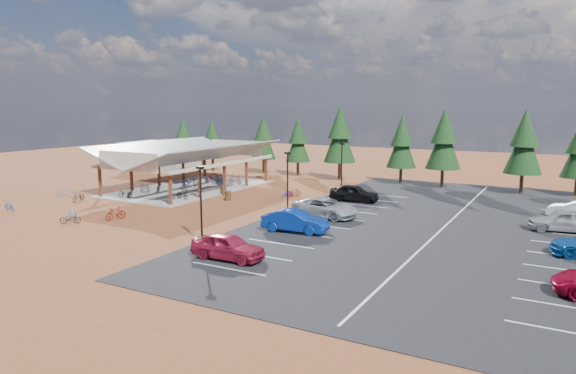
{
  "coord_description": "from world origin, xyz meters",
  "views": [
    {
      "loc": [
        26.43,
        -36.71,
        9.18
      ],
      "look_at": [
        3.89,
        4.09,
        1.69
      ],
      "focal_mm": 32.0,
      "sensor_mm": 36.0,
      "label": 1
    }
  ],
  "objects_px": {
    "bike_1": "(145,186)",
    "bike_5": "(184,188)",
    "trash_bin_1": "(224,190)",
    "bike_6": "(219,180)",
    "bike_0": "(125,193)",
    "car_1": "(295,221)",
    "bike_4": "(182,194)",
    "bike_3": "(213,177)",
    "bike_10": "(9,206)",
    "bike_12": "(70,218)",
    "car_4": "(354,193)",
    "bike_pavilion": "(190,154)",
    "bike_7": "(235,180)",
    "lamp_post_1": "(288,177)",
    "trash_bin_0": "(228,196)",
    "bike_8": "(78,196)",
    "bike_14": "(288,193)",
    "outbuilding": "(163,156)",
    "bike_13": "(74,213)",
    "car_8": "(563,221)",
    "lamp_post_0": "(201,199)",
    "bike_11": "(115,213)",
    "bike_2": "(191,182)",
    "bike_15": "(293,192)",
    "bike_9": "(65,192)",
    "car_2": "(325,208)",
    "lamp_post_2": "(342,163)",
    "car_0": "(228,246)"
  },
  "relations": [
    {
      "from": "bike_1",
      "to": "bike_5",
      "type": "distance_m",
      "value": 4.55
    },
    {
      "from": "trash_bin_1",
      "to": "bike_6",
      "type": "relative_size",
      "value": 0.53
    },
    {
      "from": "bike_0",
      "to": "car_1",
      "type": "height_order",
      "value": "car_1"
    },
    {
      "from": "bike_0",
      "to": "bike_4",
      "type": "relative_size",
      "value": 1.03
    },
    {
      "from": "bike_3",
      "to": "bike_10",
      "type": "height_order",
      "value": "bike_3"
    },
    {
      "from": "bike_1",
      "to": "bike_12",
      "type": "distance_m",
      "value": 15.1
    },
    {
      "from": "bike_4",
      "to": "car_4",
      "type": "height_order",
      "value": "car_4"
    },
    {
      "from": "bike_pavilion",
      "to": "bike_3",
      "type": "xyz_separation_m",
      "value": [
        -1.05,
        5.5,
        -3.24
      ]
    },
    {
      "from": "bike_7",
      "to": "bike_12",
      "type": "distance_m",
      "value": 22.27
    },
    {
      "from": "bike_3",
      "to": "car_1",
      "type": "height_order",
      "value": "car_1"
    },
    {
      "from": "bike_0",
      "to": "bike_3",
      "type": "xyz_separation_m",
      "value": [
        0.75,
        13.3,
        0.02
      ]
    },
    {
      "from": "bike_1",
      "to": "trash_bin_1",
      "type": "bearing_deg",
      "value": -70.6
    },
    {
      "from": "lamp_post_1",
      "to": "bike_1",
      "type": "bearing_deg",
      "value": 176.14
    },
    {
      "from": "lamp_post_1",
      "to": "bike_6",
      "type": "distance_m",
      "value": 16.74
    },
    {
      "from": "trash_bin_0",
      "to": "bike_8",
      "type": "distance_m",
      "value": 14.28
    },
    {
      "from": "bike_14",
      "to": "car_4",
      "type": "height_order",
      "value": "car_4"
    },
    {
      "from": "outbuilding",
      "to": "bike_0",
      "type": "relative_size",
      "value": 6.14
    },
    {
      "from": "bike_13",
      "to": "car_8",
      "type": "xyz_separation_m",
      "value": [
        34.71,
        14.42,
        0.36
      ]
    },
    {
      "from": "lamp_post_0",
      "to": "bike_5",
      "type": "xyz_separation_m",
      "value": [
        -13.76,
        14.46,
        -2.43
      ]
    },
    {
      "from": "bike_10",
      "to": "bike_11",
      "type": "bearing_deg",
      "value": 113.16
    },
    {
      "from": "trash_bin_1",
      "to": "bike_2",
      "type": "height_order",
      "value": "bike_2"
    },
    {
      "from": "lamp_post_0",
      "to": "bike_15",
      "type": "bearing_deg",
      "value": 98.54
    },
    {
      "from": "bike_9",
      "to": "bike_7",
      "type": "bearing_deg",
      "value": -85.88
    },
    {
      "from": "bike_11",
      "to": "car_2",
      "type": "relative_size",
      "value": 0.32
    },
    {
      "from": "bike_5",
      "to": "bike_14",
      "type": "relative_size",
      "value": 0.83
    },
    {
      "from": "lamp_post_0",
      "to": "trash_bin_1",
      "type": "relative_size",
      "value": 5.71
    },
    {
      "from": "bike_pavilion",
      "to": "bike_13",
      "type": "bearing_deg",
      "value": -84.44
    },
    {
      "from": "bike_pavilion",
      "to": "lamp_post_2",
      "type": "height_order",
      "value": "lamp_post_2"
    },
    {
      "from": "bike_5",
      "to": "bike_12",
      "type": "bearing_deg",
      "value": -161.17
    },
    {
      "from": "bike_8",
      "to": "bike_13",
      "type": "relative_size",
      "value": 1.15
    },
    {
      "from": "bike_14",
      "to": "car_4",
      "type": "distance_m",
      "value": 6.77
    },
    {
      "from": "bike_15",
      "to": "bike_10",
      "type": "bearing_deg",
      "value": 91.89
    },
    {
      "from": "lamp_post_1",
      "to": "bike_7",
      "type": "height_order",
      "value": "lamp_post_1"
    },
    {
      "from": "bike_pavilion",
      "to": "lamp_post_0",
      "type": "xyz_separation_m",
      "value": [
        15.0,
        -17.0,
        -0.85
      ]
    },
    {
      "from": "bike_5",
      "to": "lamp_post_1",
      "type": "bearing_deg",
      "value": -86.6
    },
    {
      "from": "bike_2",
      "to": "bike_13",
      "type": "xyz_separation_m",
      "value": [
        2.48,
        -17.65,
        -0.09
      ]
    },
    {
      "from": "car_0",
      "to": "bike_6",
      "type": "bearing_deg",
      "value": 35.86
    },
    {
      "from": "bike_14",
      "to": "car_0",
      "type": "height_order",
      "value": "car_0"
    },
    {
      "from": "lamp_post_0",
      "to": "bike_8",
      "type": "xyz_separation_m",
      "value": [
        -19.53,
        5.88,
        -2.48
      ]
    },
    {
      "from": "bike_pavilion",
      "to": "bike_14",
      "type": "relative_size",
      "value": 10.84
    },
    {
      "from": "bike_6",
      "to": "bike_9",
      "type": "height_order",
      "value": "same"
    },
    {
      "from": "bike_12",
      "to": "outbuilding",
      "type": "bearing_deg",
      "value": -9.67
    },
    {
      "from": "outbuilding",
      "to": "car_2",
      "type": "xyz_separation_m",
      "value": [
        33.13,
        -17.03,
        -1.22
      ]
    },
    {
      "from": "trash_bin_0",
      "to": "bike_6",
      "type": "distance_m",
      "value": 10.07
    },
    {
      "from": "bike_8",
      "to": "trash_bin_1",
      "type": "bearing_deg",
      "value": 26.02
    },
    {
      "from": "bike_13",
      "to": "bike_14",
      "type": "bearing_deg",
      "value": 155.29
    },
    {
      "from": "car_0",
      "to": "bike_10",
      "type": "bearing_deg",
      "value": 83.18
    },
    {
      "from": "bike_6",
      "to": "car_0",
      "type": "bearing_deg",
      "value": -159.57
    },
    {
      "from": "bike_1",
      "to": "bike_7",
      "type": "bearing_deg",
      "value": -32.78
    },
    {
      "from": "bike_6",
      "to": "bike_pavilion",
      "type": "bearing_deg",
      "value": 148.17
    }
  ]
}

